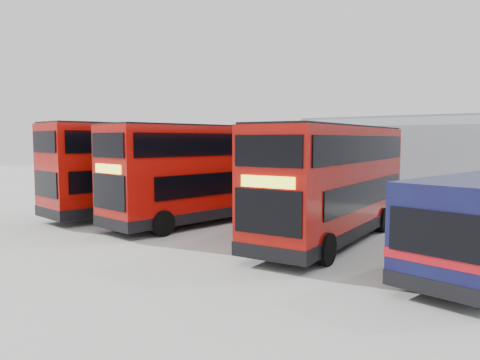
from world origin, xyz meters
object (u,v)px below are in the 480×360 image
at_px(double_decker_left, 150,169).
at_px(double_decker_right, 333,184).
at_px(office_block, 226,157).
at_px(double_decker_centre, 210,174).
at_px(panel_van, 180,175).

bearing_deg(double_decker_left, double_decker_right, -174.45).
xyz_separation_m(office_block, double_decker_centre, (11.06, -14.90, -0.17)).
xyz_separation_m(office_block, panel_van, (0.35, -6.25, -1.28)).
xyz_separation_m(double_decker_centre, panel_van, (-10.71, 8.65, -1.11)).
xyz_separation_m(double_decker_right, panel_van, (-17.70, 8.94, -1.04)).
xyz_separation_m(double_decker_left, panel_van, (-6.19, 8.60, -1.19)).
xyz_separation_m(office_block, double_decker_right, (18.05, -15.19, -0.24)).
height_order(office_block, panel_van, office_block).
distance_m(double_decker_centre, panel_van, 13.81).
distance_m(office_block, double_decker_centre, 18.56).
bearing_deg(panel_van, office_block, 104.08).
bearing_deg(double_decker_right, office_block, 134.87).
bearing_deg(double_decker_right, double_decker_left, 173.25).
relative_size(double_decker_left, panel_van, 2.15).
relative_size(office_block, double_decker_left, 1.02).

